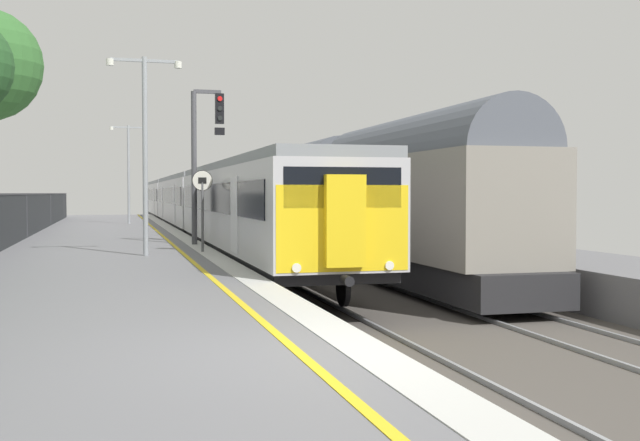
{
  "coord_description": "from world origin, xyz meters",
  "views": [
    {
      "loc": [
        -2.25,
        -8.0,
        1.71
      ],
      "look_at": [
        1.53,
        6.12,
        1.19
      ],
      "focal_mm": 43.42,
      "sensor_mm": 36.0,
      "label": 1
    }
  ],
  "objects_px": {
    "freight_train_adjacent_track": "(275,194)",
    "signal_gantry": "(202,148)",
    "platform_lamp_far": "(129,166)",
    "speed_limit_sign": "(202,200)",
    "commuter_train_at_platform": "(193,201)",
    "platform_lamp_mid": "(145,138)"
  },
  "relations": [
    {
      "from": "commuter_train_at_platform",
      "to": "freight_train_adjacent_track",
      "type": "bearing_deg",
      "value": -39.23
    },
    {
      "from": "freight_train_adjacent_track",
      "to": "speed_limit_sign",
      "type": "distance_m",
      "value": 18.94
    },
    {
      "from": "commuter_train_at_platform",
      "to": "freight_train_adjacent_track",
      "type": "xyz_separation_m",
      "value": [
        4.0,
        -3.27,
        0.37
      ]
    },
    {
      "from": "platform_lamp_far",
      "to": "speed_limit_sign",
      "type": "bearing_deg",
      "value": -85.67
    },
    {
      "from": "platform_lamp_mid",
      "to": "platform_lamp_far",
      "type": "relative_size",
      "value": 0.99
    },
    {
      "from": "platform_lamp_mid",
      "to": "signal_gantry",
      "type": "bearing_deg",
      "value": 64.54
    },
    {
      "from": "freight_train_adjacent_track",
      "to": "platform_lamp_mid",
      "type": "relative_size",
      "value": 9.73
    },
    {
      "from": "freight_train_adjacent_track",
      "to": "speed_limit_sign",
      "type": "xyz_separation_m",
      "value": [
        -5.85,
        -18.01,
        -0.11
      ]
    },
    {
      "from": "speed_limit_sign",
      "to": "platform_lamp_mid",
      "type": "distance_m",
      "value": 2.53
    },
    {
      "from": "commuter_train_at_platform",
      "to": "signal_gantry",
      "type": "relative_size",
      "value": 11.55
    },
    {
      "from": "freight_train_adjacent_track",
      "to": "platform_lamp_far",
      "type": "xyz_separation_m",
      "value": [
        -7.5,
        3.75,
        1.6
      ]
    },
    {
      "from": "platform_lamp_far",
      "to": "freight_train_adjacent_track",
      "type": "bearing_deg",
      "value": -26.6
    },
    {
      "from": "commuter_train_at_platform",
      "to": "platform_lamp_far",
      "type": "relative_size",
      "value": 10.85
    },
    {
      "from": "signal_gantry",
      "to": "platform_lamp_far",
      "type": "relative_size",
      "value": 0.94
    },
    {
      "from": "freight_train_adjacent_track",
      "to": "speed_limit_sign",
      "type": "height_order",
      "value": "freight_train_adjacent_track"
    },
    {
      "from": "speed_limit_sign",
      "to": "platform_lamp_mid",
      "type": "xyz_separation_m",
      "value": [
        -1.65,
        -0.94,
        1.68
      ]
    },
    {
      "from": "commuter_train_at_platform",
      "to": "signal_gantry",
      "type": "height_order",
      "value": "signal_gantry"
    },
    {
      "from": "speed_limit_sign",
      "to": "platform_lamp_mid",
      "type": "height_order",
      "value": "platform_lamp_mid"
    },
    {
      "from": "freight_train_adjacent_track",
      "to": "signal_gantry",
      "type": "distance_m",
      "value": 15.78
    },
    {
      "from": "commuter_train_at_platform",
      "to": "speed_limit_sign",
      "type": "relative_size",
      "value": 24.96
    },
    {
      "from": "signal_gantry",
      "to": "platform_lamp_far",
      "type": "distance_m",
      "value": 18.58
    },
    {
      "from": "signal_gantry",
      "to": "speed_limit_sign",
      "type": "distance_m",
      "value": 3.71
    }
  ]
}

